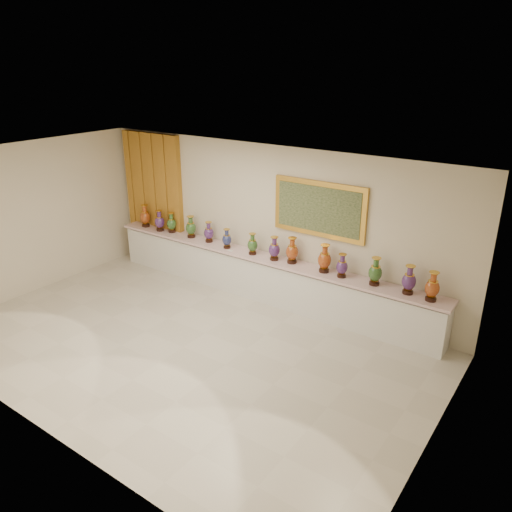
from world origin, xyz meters
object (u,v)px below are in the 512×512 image
Objects in this scene: vase_0 at (145,217)px; vase_1 at (160,222)px; counter at (261,277)px; vase_2 at (172,224)px.

vase_0 reaches higher than vase_1.
counter is 2.77m from vase_1.
vase_2 is (0.29, 0.08, -0.01)m from vase_1.
vase_0 is 0.77m from vase_2.
vase_0 is at bearing 177.01° from vase_1.
vase_2 is at bearing 14.82° from vase_1.
vase_1 reaches higher than counter.
vase_1 is (-2.68, -0.06, 0.67)m from counter.
vase_0 is 1.09× the size of vase_1.
vase_0 is at bearing -179.45° from counter.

